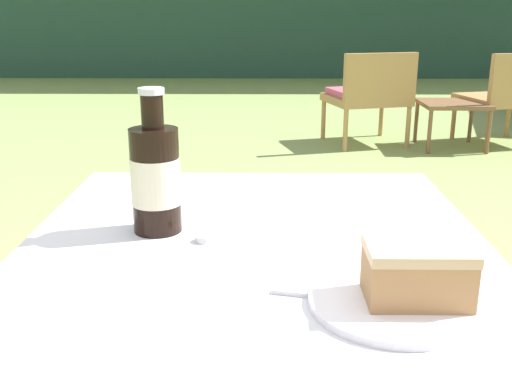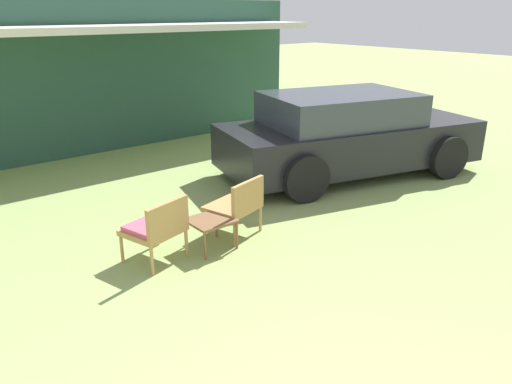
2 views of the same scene
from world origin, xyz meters
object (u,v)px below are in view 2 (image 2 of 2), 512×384
object	(u,v)px
wicker_chair_plain	(238,204)
garden_side_table	(211,223)
wicker_chair_cushioned	(157,226)
parked_car	(347,134)

from	to	relation	value
wicker_chair_plain	garden_side_table	world-z (taller)	wicker_chair_plain
wicker_chair_cushioned	garden_side_table	distance (m)	0.65
wicker_chair_cushioned	wicker_chair_plain	world-z (taller)	same
parked_car	wicker_chair_cushioned	world-z (taller)	parked_car
wicker_chair_plain	parked_car	bearing A→B (deg)	-179.63
parked_car	garden_side_table	world-z (taller)	parked_car
wicker_chair_plain	garden_side_table	bearing A→B (deg)	-5.01
wicker_chair_plain	garden_side_table	distance (m)	0.47
wicker_chair_cushioned	wicker_chair_plain	bearing A→B (deg)	163.44
parked_car	wicker_chair_cushioned	xyz separation A→B (m)	(-4.01, -0.80, -0.26)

